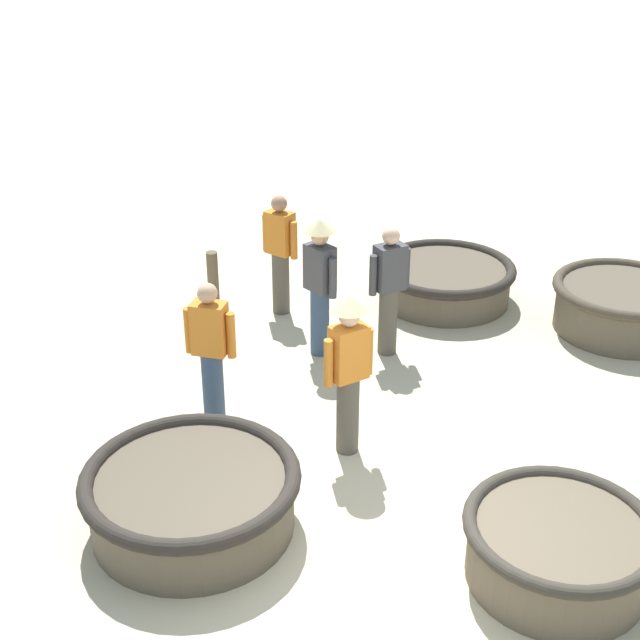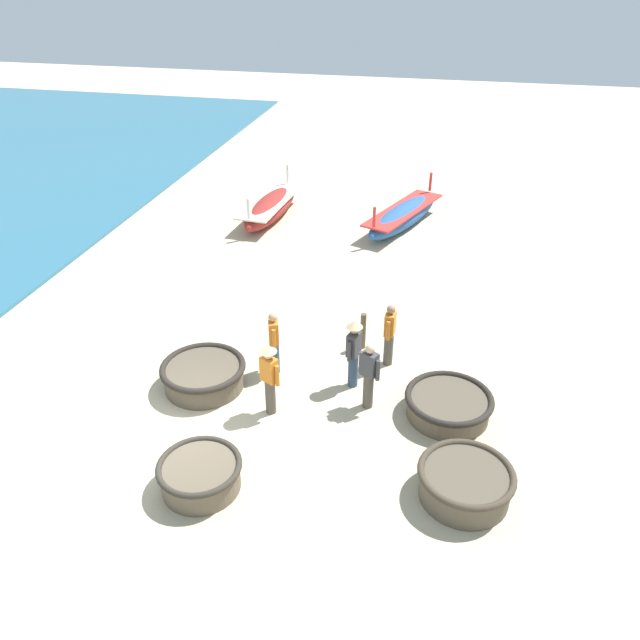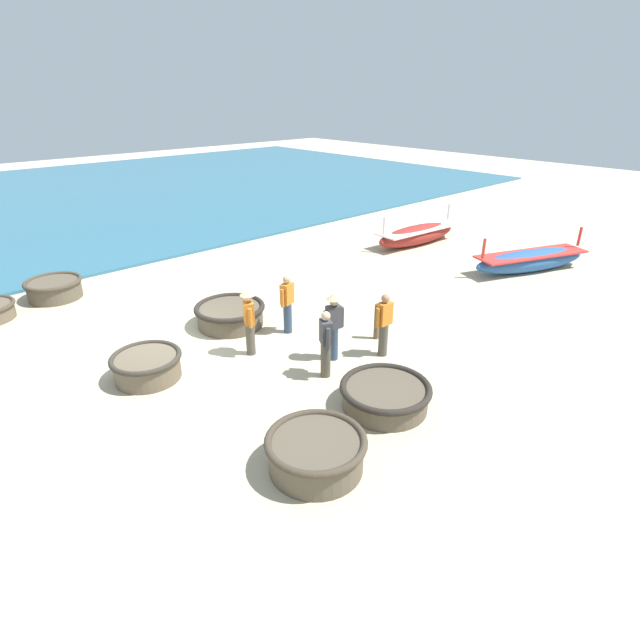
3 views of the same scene
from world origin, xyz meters
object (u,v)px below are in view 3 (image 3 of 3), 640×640
object	(u,v)px
long_boat_red_hull	(530,260)
fisherman_with_hat	(249,318)
coracle_beside_post	(147,365)
fisherman_standing_right	(384,323)
coracle_front_left	(385,395)
coracle_far_right	(316,452)
mooring_post_mid_beach	(377,322)
coracle_front_right	(54,288)
fisherman_standing_left	(287,303)
long_boat_blue_hull	(417,234)
fisherman_hauling	(326,343)
coracle_center	(230,314)
fisherman_by_coracle	(334,322)

from	to	relation	value
long_boat_red_hull	fisherman_with_hat	bearing A→B (deg)	-98.56
coracle_beside_post	fisherman_standing_right	world-z (taller)	fisherman_standing_right
coracle_beside_post	coracle_front_left	bearing A→B (deg)	35.32
coracle_far_right	coracle_beside_post	bearing A→B (deg)	-170.05
coracle_far_right	fisherman_standing_right	world-z (taller)	fisherman_standing_right
fisherman_with_hat	mooring_post_mid_beach	world-z (taller)	fisherman_with_hat
coracle_front_right	fisherman_standing_left	size ratio (longest dim) A/B	1.05
coracle_front_right	mooring_post_mid_beach	bearing A→B (deg)	31.73
fisherman_standing_left	mooring_post_mid_beach	distance (m)	2.33
long_boat_blue_hull	fisherman_hauling	distance (m)	11.05
fisherman_standing_right	fisherman_hauling	size ratio (longest dim) A/B	1.00
fisherman_standing_right	fisherman_standing_left	world-z (taller)	same
long_boat_blue_hull	fisherman_standing_right	xyz separation A→B (m)	(5.29, -8.14, 0.44)
fisherman_hauling	mooring_post_mid_beach	distance (m)	2.29
coracle_center	fisherman_with_hat	size ratio (longest dim) A/B	1.13
coracle_far_right	coracle_front_right	bearing A→B (deg)	-175.54
coracle_front_right	coracle_front_left	size ratio (longest dim) A/B	0.89
coracle_beside_post	long_boat_red_hull	size ratio (longest dim) A/B	0.34
coracle_front_right	long_boat_red_hull	xyz separation A→B (m)	(8.54, 13.06, 0.07)
long_boat_red_hull	fisherman_hauling	size ratio (longest dim) A/B	2.90
long_boat_red_hull	long_boat_blue_hull	distance (m)	4.73
long_boat_red_hull	fisherman_standing_right	bearing A→B (deg)	-86.18
long_boat_red_hull	mooring_post_mid_beach	size ratio (longest dim) A/B	4.81
coracle_front_left	long_boat_red_hull	bearing A→B (deg)	101.44
coracle_front_left	fisherman_standing_left	xyz separation A→B (m)	(-3.95, 0.70, 0.55)
long_boat_blue_hull	mooring_post_mid_beach	xyz separation A→B (m)	(4.60, -7.60, 0.07)
coracle_far_right	mooring_post_mid_beach	xyz separation A→B (m)	(-2.54, 4.35, 0.13)
coracle_beside_post	long_boat_blue_hull	xyz separation A→B (m)	(-2.49, 12.77, 0.09)
coracle_beside_post	fisherman_standing_left	xyz separation A→B (m)	(0.31, 3.73, 0.52)
coracle_far_right	coracle_front_left	xyz separation A→B (m)	(-0.39, 2.21, -0.05)
coracle_front_left	long_boat_red_hull	xyz separation A→B (m)	(-2.02, 10.00, 0.11)
coracle_front_right	long_boat_red_hull	distance (m)	15.61
fisherman_with_hat	coracle_front_left	bearing A→B (deg)	10.85
mooring_post_mid_beach	coracle_front_right	bearing A→B (deg)	-148.27
coracle_center	long_boat_blue_hull	bearing A→B (deg)	98.12
coracle_front_right	fisherman_with_hat	world-z (taller)	fisherman_with_hat
coracle_front_right	fisherman_standing_left	world-z (taller)	fisherman_standing_left
coracle_far_right	fisherman_standing_right	xyz separation A→B (m)	(-1.85, 3.81, 0.50)
long_boat_blue_hull	coracle_beside_post	bearing A→B (deg)	-78.97
coracle_front_left	fisherman_standing_right	bearing A→B (deg)	132.37
long_boat_red_hull	mooring_post_mid_beach	world-z (taller)	long_boat_red_hull
coracle_front_right	fisherman_by_coracle	bearing A→B (deg)	23.40
fisherman_standing_right	fisherman_hauling	distance (m)	1.68
coracle_front_right	coracle_front_left	bearing A→B (deg)	16.16
coracle_beside_post	mooring_post_mid_beach	distance (m)	5.58
mooring_post_mid_beach	fisherman_standing_right	bearing A→B (deg)	-38.09
coracle_beside_post	mooring_post_mid_beach	bearing A→B (deg)	67.74
coracle_beside_post	fisherman_standing_left	bearing A→B (deg)	85.20
fisherman_standing_left	coracle_far_right	bearing A→B (deg)	-33.85
coracle_front_right	fisherman_hauling	distance (m)	9.39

